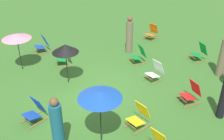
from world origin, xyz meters
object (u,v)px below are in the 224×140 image
object	(u,v)px
deckchair_8	(155,72)
umbrella_2	(65,48)
deckchair_3	(64,57)
deckchair_12	(43,44)
deckchair_4	(139,116)
deckchair_1	(35,111)
deckchair_10	(191,93)
person_0	(223,57)
person_2	(129,36)
deckchair_7	(152,32)
umbrella_0	(100,95)
deckchair_5	(139,55)
deckchair_6	(200,52)
person_3	(57,126)
umbrella_3	(16,36)

from	to	relation	value
deckchair_8	umbrella_2	size ratio (longest dim) A/B	0.50
deckchair_3	deckchair_12	xyz separation A→B (m)	(-1.79, -0.28, 0.00)
deckchair_4	umbrella_2	distance (m)	3.81
deckchair_1	deckchair_10	xyz separation A→B (m)	(2.21, 4.87, 0.00)
deckchair_10	person_0	world-z (taller)	person_0
deckchair_8	person_0	distance (m)	2.79
deckchair_4	person_2	size ratio (longest dim) A/B	0.46
deckchair_1	deckchair_4	distance (m)	3.32
deckchair_4	person_2	xyz separation A→B (m)	(-4.36, 3.03, 0.49)
person_2	deckchair_3	bearing A→B (deg)	-35.49
deckchair_7	deckchair_12	distance (m)	5.75
deckchair_3	umbrella_0	bearing A→B (deg)	3.10
deckchair_1	umbrella_0	size ratio (longest dim) A/B	0.46
deckchair_5	person_0	distance (m)	3.49
deckchair_6	deckchair_12	distance (m)	7.45
person_3	person_0	bearing A→B (deg)	2.69
deckchair_12	umbrella_3	bearing A→B (deg)	-47.54
deckchair_8	umbrella_3	size ratio (longest dim) A/B	0.51
deckchair_4	umbrella_0	size ratio (longest dim) A/B	0.45
deckchair_6	umbrella_0	size ratio (longest dim) A/B	0.47
deckchair_3	deckchair_10	size ratio (longest dim) A/B	1.04
deckchair_6	person_2	world-z (taller)	person_2
deckchair_6	deckchair_12	world-z (taller)	same
umbrella_3	person_2	size ratio (longest dim) A/B	0.90
deckchair_10	person_3	bearing A→B (deg)	-86.92
deckchair_3	deckchair_5	distance (m)	3.34
deckchair_5	deckchair_1	bearing A→B (deg)	-65.10
deckchair_10	person_0	distance (m)	2.53
deckchair_10	umbrella_3	bearing A→B (deg)	-134.16
deckchair_1	umbrella_2	bearing A→B (deg)	112.85
deckchair_6	umbrella_2	bearing A→B (deg)	-90.49
deckchair_1	person_3	distance (m)	1.67
deckchair_3	umbrella_2	size ratio (longest dim) A/B	0.53
deckchair_4	person_2	bearing A→B (deg)	139.31
deckchair_10	deckchair_12	distance (m)	7.43
deckchair_7	person_0	xyz separation A→B (m)	(4.52, -0.33, 0.49)
deckchair_3	umbrella_3	bearing A→B (deg)	-92.33
deckchair_5	deckchair_8	xyz separation A→B (m)	(1.52, -0.43, 0.00)
deckchair_6	deckchair_8	world-z (taller)	same
deckchair_6	deckchair_12	xyz separation A→B (m)	(-4.97, -5.54, 0.00)
umbrella_2	person_3	xyz separation A→B (m)	(3.05, -1.81, -0.65)
umbrella_3	deckchair_12	bearing A→B (deg)	128.71
deckchair_10	deckchair_8	bearing A→B (deg)	-169.69
deckchair_7	umbrella_0	world-z (taller)	umbrella_0
deckchair_7	person_3	distance (m)	8.77
deckchair_12	person_3	size ratio (longest dim) A/B	0.47
deckchair_7	umbrella_2	distance (m)	6.01
deckchair_6	person_0	world-z (taller)	person_0
deckchair_5	deckchair_10	xyz separation A→B (m)	(3.36, -0.43, 0.00)
deckchair_5	umbrella_0	world-z (taller)	umbrella_0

